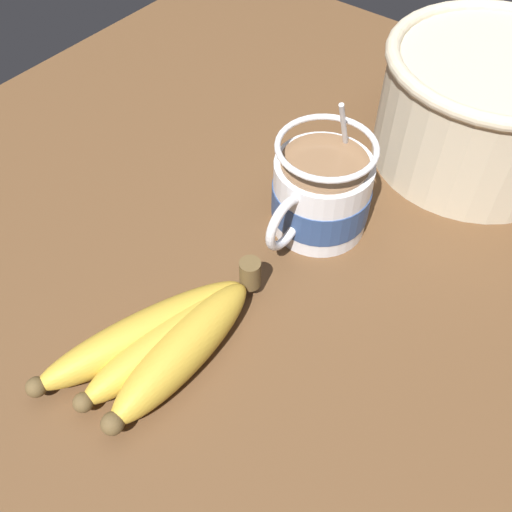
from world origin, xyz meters
The scene contains 4 objects.
table centered at (0.00, 0.00, 1.82)cm, with size 97.89×97.89×3.64cm.
coffee_mug centered at (-5.98, -1.08, 7.96)cm, with size 14.97×9.91×13.85cm.
banana_bunch centered at (14.98, -2.76, 5.61)cm, with size 20.93×11.08×4.42cm.
woven_basket centered at (-25.93, 6.76, 10.66)cm, with size 23.49×23.49×13.30cm.
Camera 1 is at (30.53, 19.04, 47.41)cm, focal length 40.00 mm.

